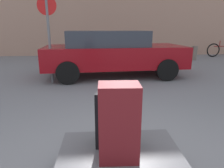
{
  "coord_description": "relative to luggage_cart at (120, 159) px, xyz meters",
  "views": [
    {
      "loc": [
        -0.19,
        -1.69,
        1.49
      ],
      "look_at": [
        0.0,
        1.2,
        0.69
      ],
      "focal_mm": 32.41,
      "sensor_mm": 36.0,
      "label": 1
    }
  ],
  "objects": [
    {
      "name": "parked_car",
      "position": [
        0.25,
        4.73,
        0.49
      ],
      "size": [
        4.42,
        2.18,
        1.42
      ],
      "color": "maroon",
      "rests_on": "ground_plane"
    },
    {
      "name": "luggage_cart",
      "position": [
        0.0,
        0.0,
        0.0
      ],
      "size": [
        1.18,
        0.84,
        0.34
      ],
      "color": "#4C4C51",
      "rests_on": "ground_plane"
    },
    {
      "name": "bollard_kerb_near",
      "position": [
        2.89,
        7.83,
        0.07
      ],
      "size": [
        0.24,
        0.24,
        0.67
      ],
      "primitive_type": "cylinder",
      "color": "#72665B",
      "rests_on": "ground_plane"
    },
    {
      "name": "suitcase_black_center",
      "position": [
        -0.03,
        0.14,
        0.35
      ],
      "size": [
        0.41,
        0.31,
        0.57
      ],
      "primitive_type": "cube",
      "rotation": [
        0.0,
        0.0,
        -0.22
      ],
      "color": "black",
      "rests_on": "luggage_cart"
    },
    {
      "name": "suitcase_maroon_rear_left",
      "position": [
        -0.02,
        -0.08,
        0.42
      ],
      "size": [
        0.36,
        0.26,
        0.7
      ],
      "primitive_type": "cube",
      "rotation": [
        0.0,
        0.0,
        -0.03
      ],
      "color": "maroon",
      "rests_on": "luggage_cart"
    },
    {
      "name": "bollard_kerb_mid",
      "position": [
        4.43,
        7.83,
        0.07
      ],
      "size": [
        0.24,
        0.24,
        0.67
      ],
      "primitive_type": "cylinder",
      "color": "#72665B",
      "rests_on": "ground_plane"
    },
    {
      "name": "bicycle_leaning",
      "position": [
        6.47,
        8.87,
        0.1
      ],
      "size": [
        1.76,
        0.09,
        0.96
      ],
      "color": "black",
      "rests_on": "ground_plane"
    },
    {
      "name": "no_parking_sign",
      "position": [
        -1.5,
        3.94,
        1.16
      ],
      "size": [
        0.5,
        0.07,
        2.31
      ],
      "color": "slate",
      "rests_on": "ground_plane"
    }
  ]
}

